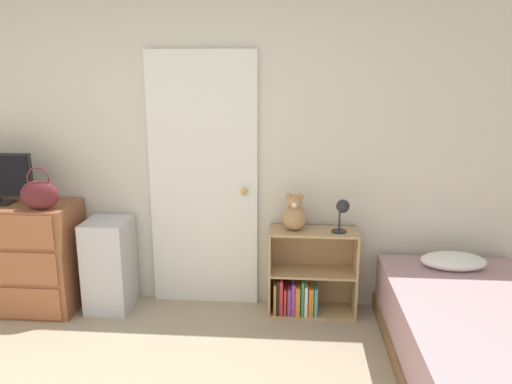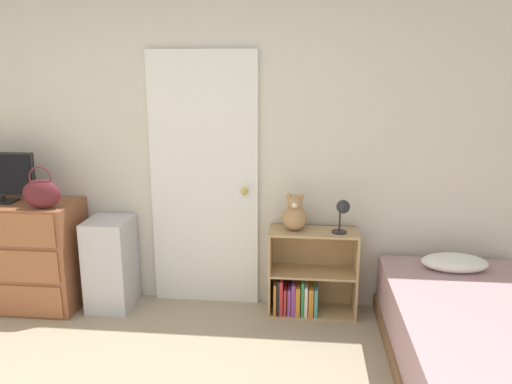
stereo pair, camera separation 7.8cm
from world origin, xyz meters
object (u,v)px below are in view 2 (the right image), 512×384
Objects in this scene: tv at (0,176)px; storage_bin at (111,263)px; dresser at (16,254)px; bookshelf at (305,281)px; desk_lamp at (343,210)px; bed at (481,345)px; teddy_bear at (294,214)px; handbag at (42,193)px.

tv is 0.78× the size of storage_bin.
dresser reaches higher than bookshelf.
bed is at bearing -42.13° from desk_lamp.
teddy_bear is 0.15× the size of bed.
tv is 0.44m from handbag.
tv is at bearing -176.70° from storage_bin.
bed is at bearing -11.23° from tv.
desk_lamp reaches higher than dresser.
handbag is at bearing -22.14° from dresser.
tv is at bearing 160.58° from handbag.
bookshelf is at bearing 1.81° from storage_bin.
bookshelf is (1.55, 0.05, -0.11)m from storage_bin.
desk_lamp is at bearing 0.14° from storage_bin.
bookshelf is 2.64× the size of desk_lamp.
teddy_bear reaches higher than desk_lamp.
storage_bin is (0.41, 0.19, -0.61)m from handbag.
dresser reaches higher than storage_bin.
desk_lamp reaches higher than bed.
tv is 2.64m from desk_lamp.
handbag is 0.47× the size of bookshelf.
handbag is 2.10m from bookshelf.
bookshelf reaches higher than bed.
tv reaches higher than desk_lamp.
teddy_bear is (1.87, 0.24, -0.18)m from handbag.
handbag is at bearing -155.11° from storage_bin.
bed is (3.39, -0.68, -0.20)m from dresser.
dresser is 2.25m from teddy_bear.
storage_bin is 2.84× the size of desk_lamp.
teddy_bear is 0.36m from desk_lamp.
dresser is 1.81× the size of tv.
teddy_bear is at bearing 2.34° from tv.
dresser is at bearing -176.30° from storage_bin.
bed is at bearing -15.58° from storage_bin.
dresser is 3.20× the size of handbag.
desk_lamp is (2.63, 0.05, -0.21)m from tv.
desk_lamp is at bearing -9.57° from bookshelf.
storage_bin is at bearing -178.19° from bookshelf.
bookshelf is (2.31, 0.10, -0.17)m from dresser.
tv is 1.97× the size of teddy_bear.
tv is 0.84× the size of bookshelf.
tv is 1.77× the size of handbag.
bookshelf is at bearing 144.07° from bed.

